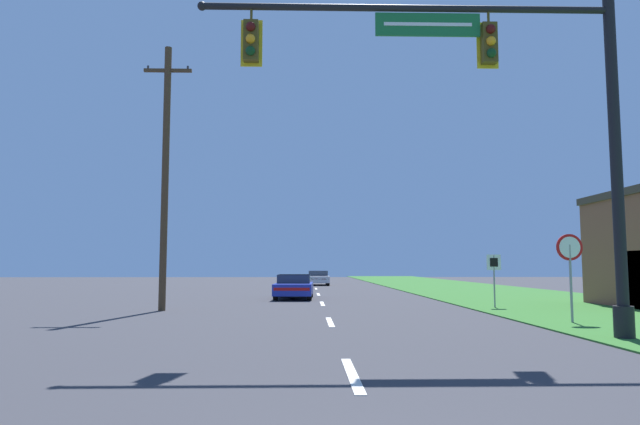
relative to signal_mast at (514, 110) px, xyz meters
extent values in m
cube|color=#2D6626|center=(6.43, 20.06, -5.18)|extent=(10.00, 110.00, 0.04)
cube|color=silver|center=(-4.07, -3.94, -5.20)|extent=(0.16, 2.80, 0.01)
cube|color=silver|center=(-4.07, 4.06, -5.20)|extent=(0.16, 2.80, 0.01)
cube|color=silver|center=(-4.07, 12.06, -5.20)|extent=(0.16, 2.80, 0.01)
cube|color=silver|center=(-4.07, 20.06, -5.20)|extent=(0.16, 2.80, 0.01)
cube|color=silver|center=(-4.07, 28.06, -5.20)|extent=(0.16, 2.80, 0.01)
cube|color=black|center=(7.48, 8.39, -4.10)|extent=(0.10, 1.20, 2.20)
cylinder|color=black|center=(2.33, 0.00, -4.81)|extent=(0.44, 0.44, 0.70)
cylinder|color=black|center=(2.33, 0.00, -1.08)|extent=(0.26, 0.26, 8.17)
cylinder|color=black|center=(-2.43, 0.00, 2.41)|extent=(9.52, 0.16, 0.16)
sphere|color=black|center=(-7.19, 0.00, 2.41)|extent=(0.21, 0.21, 0.21)
cube|color=#196B33|center=(-1.95, 0.00, 2.01)|extent=(2.44, 0.06, 0.55)
cube|color=white|center=(-1.95, -0.03, 2.01)|extent=(2.05, 0.01, 0.08)
cylinder|color=#4C4214|center=(-6.05, 0.00, 2.23)|extent=(0.06, 0.06, 0.35)
cube|color=yellow|center=(-6.05, 0.14, 1.58)|extent=(0.50, 0.03, 1.11)
cube|color=#4C4214|center=(-6.05, 0.00, 1.58)|extent=(0.34, 0.24, 0.95)
sphere|color=#4C0F0C|center=(-6.05, -0.14, 1.87)|extent=(0.22, 0.22, 0.22)
sphere|color=orange|center=(-6.05, -0.14, 1.58)|extent=(0.22, 0.22, 0.22)
sphere|color=#0F3D19|center=(-6.05, -0.14, 1.30)|extent=(0.22, 0.22, 0.22)
cylinder|color=#4C4214|center=(-0.52, 0.00, 2.23)|extent=(0.06, 0.06, 0.35)
cube|color=yellow|center=(-0.52, 0.14, 1.58)|extent=(0.50, 0.03, 1.11)
cube|color=#4C4214|center=(-0.52, 0.00, 1.58)|extent=(0.34, 0.24, 0.95)
sphere|color=#4C0F0C|center=(-0.52, -0.14, 1.87)|extent=(0.22, 0.22, 0.22)
sphere|color=orange|center=(-0.52, -0.14, 1.58)|extent=(0.22, 0.22, 0.22)
sphere|color=#0F3D19|center=(-0.52, -0.14, 1.30)|extent=(0.22, 0.22, 0.22)
cylinder|color=black|center=(-4.52, 17.48, -4.88)|extent=(0.22, 0.64, 0.64)
cylinder|color=black|center=(-6.12, 17.53, -4.88)|extent=(0.22, 0.64, 0.64)
cylinder|color=black|center=(-4.62, 14.43, -4.88)|extent=(0.22, 0.64, 0.64)
cylinder|color=black|center=(-6.22, 14.48, -4.88)|extent=(0.22, 0.64, 0.64)
cube|color=#1E2D9E|center=(-5.37, 15.98, -4.71)|extent=(1.96, 4.50, 0.55)
cube|color=#283342|center=(-5.37, 16.09, -4.22)|extent=(1.66, 1.91, 0.42)
cube|color=#1E2D9E|center=(-5.37, 16.09, -4.04)|extent=(1.62, 1.88, 0.06)
cube|color=#B71414|center=(-5.44, 13.79, -4.65)|extent=(1.68, 0.11, 0.14)
cylinder|color=black|center=(-2.96, 37.53, -4.88)|extent=(0.22, 0.64, 0.64)
cylinder|color=black|center=(-4.56, 37.53, -4.88)|extent=(0.22, 0.64, 0.64)
cylinder|color=black|center=(-2.96, 34.48, -4.88)|extent=(0.22, 0.64, 0.64)
cylinder|color=black|center=(-4.56, 34.48, -4.88)|extent=(0.22, 0.64, 0.64)
cube|color=silver|center=(-3.76, 36.01, -4.71)|extent=(1.82, 4.44, 0.55)
cube|color=#283342|center=(-3.76, 36.12, -4.22)|extent=(1.60, 1.87, 0.42)
cube|color=silver|center=(-3.76, 36.12, -4.04)|extent=(1.57, 1.83, 0.06)
cube|color=#B71414|center=(-3.76, 33.81, -4.65)|extent=(1.67, 0.06, 0.14)
cylinder|color=gray|center=(2.78, 3.46, -4.06)|extent=(0.07, 0.07, 2.20)
cylinder|color=red|center=(2.78, 3.46, -3.04)|extent=(0.76, 0.04, 0.76)
cylinder|color=white|center=(2.78, 3.43, -3.04)|extent=(0.61, 0.01, 0.61)
cylinder|color=gray|center=(2.53, 9.36, -4.16)|extent=(0.06, 0.06, 2.00)
cube|color=white|center=(2.53, 9.36, -3.43)|extent=(0.55, 0.04, 0.60)
cube|color=black|center=(2.53, 9.33, -3.43)|extent=(0.31, 0.01, 0.34)
cylinder|color=#4C3823|center=(-10.03, 8.43, -0.25)|extent=(0.26, 0.26, 9.92)
cube|color=#4C3823|center=(-10.03, 8.43, 3.81)|extent=(1.80, 0.12, 0.12)
cylinder|color=#333338|center=(-10.78, 8.43, 3.93)|extent=(0.08, 0.08, 0.12)
cylinder|color=#333338|center=(-9.28, 8.43, 3.93)|extent=(0.08, 0.08, 0.12)
camera|label=1|loc=(-4.76, -12.70, -3.57)|focal=32.00mm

